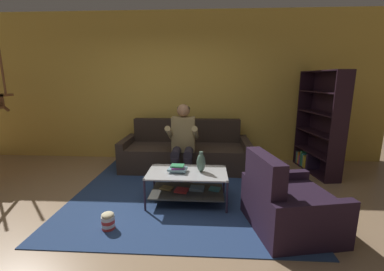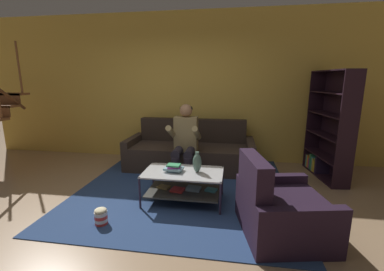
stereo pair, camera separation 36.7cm
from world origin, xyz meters
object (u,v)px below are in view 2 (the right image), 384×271
(couch, at_px, (190,152))
(vase, at_px, (197,163))
(bookshelf, at_px, (330,132))
(book_stack, at_px, (174,168))
(armchair, at_px, (280,210))
(popcorn_tub, at_px, (101,216))
(person_seated_center, at_px, (185,139))
(coffee_table, at_px, (184,182))

(couch, distance_m, vase, 1.42)
(vase, height_order, bookshelf, bookshelf)
(book_stack, distance_m, armchair, 1.40)
(couch, xyz_separation_m, popcorn_tub, (-0.68, -2.08, -0.19))
(armchair, bearing_deg, book_stack, 156.32)
(popcorn_tub, bearing_deg, person_seated_center, 66.21)
(coffee_table, bearing_deg, bookshelf, 31.10)
(coffee_table, xyz_separation_m, popcorn_tub, (-0.82, -0.71, -0.18))
(vase, bearing_deg, armchair, -31.25)
(coffee_table, xyz_separation_m, armchair, (1.14, -0.57, -0.01))
(book_stack, bearing_deg, bookshelf, 29.88)
(person_seated_center, relative_size, armchair, 1.15)
(vase, bearing_deg, couch, 103.11)
(vase, xyz_separation_m, book_stack, (-0.31, -0.03, -0.08))
(bookshelf, distance_m, armchair, 2.25)
(coffee_table, distance_m, popcorn_tub, 1.10)
(person_seated_center, xyz_separation_m, vase, (0.32, -0.83, -0.11))
(couch, height_order, bookshelf, bookshelf)
(popcorn_tub, bearing_deg, couch, 71.78)
(couch, relative_size, person_seated_center, 1.87)
(coffee_table, bearing_deg, popcorn_tub, -139.37)
(couch, height_order, vase, couch)
(person_seated_center, relative_size, popcorn_tub, 6.11)
(person_seated_center, relative_size, coffee_table, 1.18)
(person_seated_center, height_order, vase, person_seated_center)
(person_seated_center, distance_m, coffee_table, 0.94)
(couch, bearing_deg, popcorn_tub, -108.22)
(coffee_table, height_order, popcorn_tub, coffee_table)
(armchair, height_order, popcorn_tub, armchair)
(coffee_table, xyz_separation_m, book_stack, (-0.13, -0.01, 0.20))
(vase, distance_m, popcorn_tub, 1.32)
(book_stack, bearing_deg, couch, 90.33)
(bookshelf, bearing_deg, person_seated_center, -168.15)
(coffee_table, relative_size, popcorn_tub, 5.19)
(couch, height_order, book_stack, couch)
(vase, distance_m, armchair, 1.16)
(bookshelf, height_order, armchair, bookshelf)
(vase, xyz_separation_m, bookshelf, (2.05, 1.33, 0.20))
(couch, distance_m, coffee_table, 1.38)
(person_seated_center, bearing_deg, armchair, -47.91)
(bookshelf, relative_size, armchair, 1.66)
(vase, bearing_deg, person_seated_center, 110.84)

